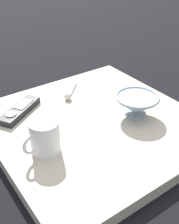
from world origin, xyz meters
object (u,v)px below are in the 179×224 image
object	(u,v)px
cereal_bowl	(136,105)
teaspoon	(69,94)
coffee_mug	(44,137)
tv_remote_near	(20,110)

from	to	relation	value
cereal_bowl	teaspoon	size ratio (longest dim) A/B	1.28
cereal_bowl	teaspoon	world-z (taller)	cereal_bowl
coffee_mug	tv_remote_near	distance (m)	0.21
teaspoon	tv_remote_near	distance (m)	0.17
tv_remote_near	coffee_mug	bearing A→B (deg)	175.08
teaspoon	tv_remote_near	xyz separation A→B (m)	(0.00, 0.17, -0.00)
teaspoon	tv_remote_near	world-z (taller)	teaspoon
coffee_mug	teaspoon	xyz separation A→B (m)	(0.20, -0.19, -0.03)
cereal_bowl	teaspoon	distance (m)	0.24
cereal_bowl	coffee_mug	xyz separation A→B (m)	(0.01, 0.30, 0.01)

